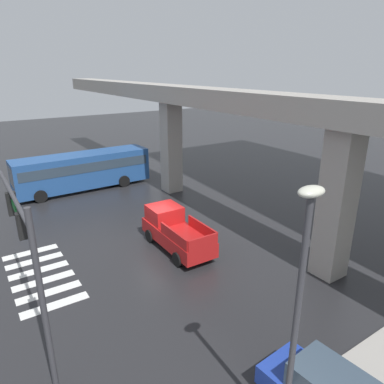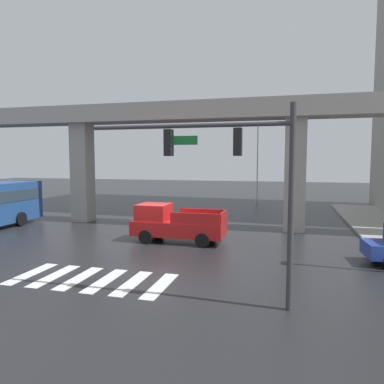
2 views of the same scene
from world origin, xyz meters
name	(u,v)px [view 1 (image 1 of 2)]	position (x,y,z in m)	size (l,w,h in m)	color
ground_plane	(157,242)	(0.00, 0.00, 0.00)	(120.00, 120.00, 0.00)	#232326
crosswalk_stripes	(41,275)	(0.00, -6.38, 0.01)	(6.05, 2.80, 0.01)	silver
elevated_overpass	(234,110)	(0.00, 5.41, 7.21)	(58.70, 2.29, 8.36)	#9E9991
pickup_truck	(175,231)	(1.03, 0.59, 0.99)	(5.12, 2.14, 2.08)	red
city_bus	(83,169)	(-11.85, -0.50, 1.72)	(2.95, 10.85, 2.99)	#234C8C
traffic_signal_mast	(26,245)	(5.52, -7.37, 4.38)	(6.49, 0.32, 6.20)	#38383D
street_lamp_near_corner	(299,296)	(12.08, -2.56, 4.56)	(0.44, 0.70, 7.24)	#38383D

